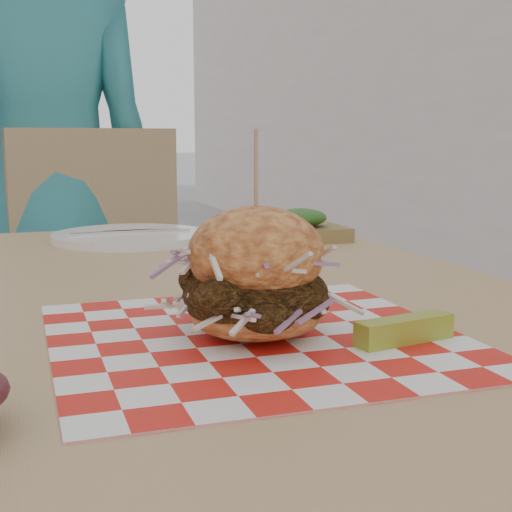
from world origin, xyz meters
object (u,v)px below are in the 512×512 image
at_px(diner, 50,190).
at_px(patio_chair, 97,295).
at_px(patio_table, 187,354).
at_px(sandwich, 256,280).

xyz_separation_m(diner, patio_chair, (0.09, -0.16, -0.24)).
xyz_separation_m(patio_table, patio_chair, (-0.01, 0.90, -0.12)).
xyz_separation_m(patio_chair, sandwich, (0.03, -1.12, 0.25)).
relative_size(diner, patio_table, 1.33).
bearing_deg(diner, patio_chair, 117.33).
relative_size(patio_table, patio_chair, 1.26).
xyz_separation_m(diner, patio_table, (0.11, -1.07, -0.12)).
bearing_deg(diner, sandwich, 93.20).
xyz_separation_m(patio_table, sandwich, (0.01, -0.22, 0.13)).
distance_m(patio_chair, sandwich, 1.15).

